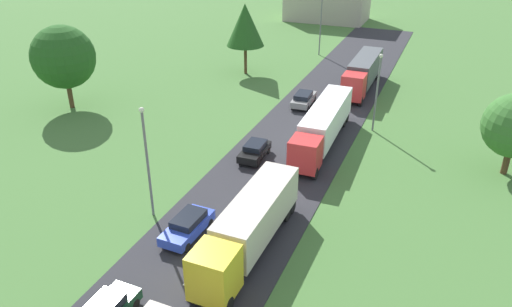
{
  "coord_description": "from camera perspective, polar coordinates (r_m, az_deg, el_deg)",
  "views": [
    {
      "loc": [
        12.52,
        4.69,
        20.38
      ],
      "look_at": [
        -0.58,
        36.32,
        2.77
      ],
      "focal_mm": 34.55,
      "sensor_mm": 36.0,
      "label": 1
    }
  ],
  "objects": [
    {
      "name": "truck_third",
      "position": [
        45.82,
        7.79,
        3.41
      ],
      "size": [
        2.83,
        14.14,
        3.48
      ],
      "color": "red",
      "rests_on": "road"
    },
    {
      "name": "truck_second",
      "position": [
        31.56,
        -0.77,
        -8.26
      ],
      "size": [
        2.59,
        12.0,
        3.43
      ],
      "color": "yellow",
      "rests_on": "road"
    },
    {
      "name": "car_third",
      "position": [
        33.9,
        -7.92,
        -8.26
      ],
      "size": [
        2.02,
        4.51,
        1.49
      ],
      "color": "blue",
      "rests_on": "road"
    },
    {
      "name": "tree_maple",
      "position": [
        56.74,
        -21.41,
        10.35
      ],
      "size": [
        6.69,
        6.69,
        9.03
      ],
      "color": "#513823",
      "rests_on": "ground"
    },
    {
      "name": "lamppost_fourth",
      "position": [
        73.99,
        7.5,
        14.72
      ],
      "size": [
        0.36,
        0.36,
        8.33
      ],
      "color": "slate",
      "rests_on": "ground"
    },
    {
      "name": "truck_fourth",
      "position": [
        61.09,
        12.28,
        9.23
      ],
      "size": [
        2.52,
        12.44,
        3.63
      ],
      "color": "red",
      "rests_on": "road"
    },
    {
      "name": "car_fourth",
      "position": [
        43.28,
        -0.16,
        0.35
      ],
      "size": [
        1.98,
        4.03,
        1.44
      ],
      "color": "black",
      "rests_on": "road"
    },
    {
      "name": "car_fifth",
      "position": [
        55.13,
        5.53,
        6.34
      ],
      "size": [
        2.08,
        4.57,
        1.5
      ],
      "color": "gray",
      "rests_on": "road"
    },
    {
      "name": "lamppost_third",
      "position": [
        48.85,
        13.86,
        7.27
      ],
      "size": [
        0.36,
        0.36,
        7.78
      ],
      "color": "slate",
      "rests_on": "ground"
    },
    {
      "name": "tree_oak",
      "position": [
        64.47,
        -1.26,
        14.66
      ],
      "size": [
        4.82,
        4.82,
        9.04
      ],
      "color": "#513823",
      "rests_on": "ground"
    },
    {
      "name": "road",
      "position": [
        31.04,
        -7.61,
        -14.04
      ],
      "size": [
        10.0,
        140.0,
        0.06
      ],
      "primitive_type": "cube",
      "color": "#2B2B30",
      "rests_on": "ground"
    },
    {
      "name": "lamppost_second",
      "position": [
        34.57,
        -12.51,
        -0.49
      ],
      "size": [
        0.36,
        0.36,
        8.41
      ],
      "color": "slate",
      "rests_on": "ground"
    }
  ]
}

